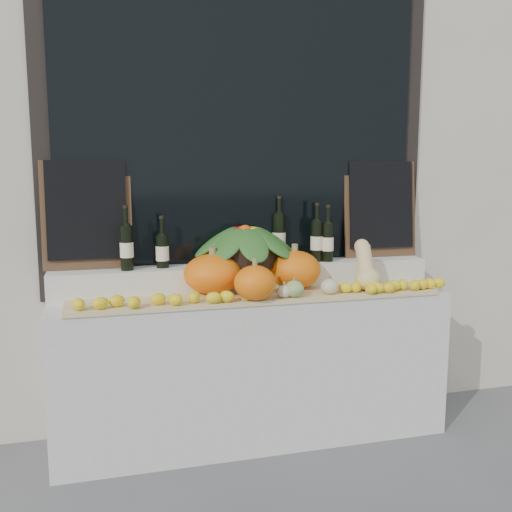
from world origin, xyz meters
TOP-DOWN VIEW (x-y plane):
  - storefront_facade at (0.00, 2.25)m, footprint 7.00×0.94m
  - display_sill at (0.00, 1.52)m, footprint 2.30×0.55m
  - rear_tier at (0.00, 1.68)m, footprint 2.30×0.25m
  - straw_bedding at (0.00, 1.40)m, footprint 2.10×0.32m
  - pumpkin_left at (-0.24, 1.50)m, footprint 0.42×0.42m
  - pumpkin_right at (0.26, 1.52)m, footprint 0.33×0.33m
  - pumpkin_center at (-0.05, 1.28)m, footprint 0.24×0.24m
  - butternut_squash at (0.65, 1.37)m, footprint 0.15×0.21m
  - decorative_gourds at (0.09, 1.30)m, footprint 0.57×0.15m
  - lemon_heap at (0.00, 1.29)m, footprint 2.20×0.16m
  - produce_bowl at (-0.01, 1.66)m, footprint 0.66×0.66m
  - wine_bottle_far_left at (-0.71, 1.63)m, footprint 0.08×0.08m
  - wine_bottle_near_left at (-0.51, 1.67)m, footprint 0.08×0.08m
  - wine_bottle_tall at (0.23, 1.74)m, footprint 0.08×0.08m
  - wine_bottle_near_right at (0.44, 1.65)m, footprint 0.08×0.08m
  - wine_bottle_far_right at (0.51, 1.64)m, footprint 0.08×0.08m
  - chalkboard_left at (-0.92, 1.74)m, footprint 0.50×0.09m
  - chalkboard_right at (0.92, 1.74)m, footprint 0.50×0.09m

SIDE VIEW (x-z plane):
  - display_sill at x=0.00m, z-range 0.00..0.88m
  - straw_bedding at x=0.00m, z-range 0.88..0.90m
  - lemon_heap at x=0.00m, z-range 0.91..0.97m
  - decorative_gourds at x=0.09m, z-range 0.88..1.04m
  - rear_tier at x=0.00m, z-range 0.88..1.04m
  - pumpkin_center at x=-0.05m, z-range 0.91..1.10m
  - pumpkin_right at x=0.26m, z-range 0.91..1.13m
  - pumpkin_left at x=-0.24m, z-range 0.91..1.13m
  - butternut_squash at x=0.65m, z-range 0.88..1.17m
  - wine_bottle_near_left at x=-0.51m, z-range 0.99..1.29m
  - produce_bowl at x=-0.01m, z-range 1.04..1.28m
  - wine_bottle_far_right at x=0.51m, z-range 0.99..1.34m
  - wine_bottle_near_right at x=0.44m, z-range 0.99..1.35m
  - wine_bottle_far_left at x=-0.71m, z-range 0.99..1.36m
  - wine_bottle_tall at x=0.23m, z-range 0.99..1.39m
  - chalkboard_left at x=-0.92m, z-range 1.05..1.67m
  - chalkboard_right at x=0.92m, z-range 1.05..1.67m
  - storefront_facade at x=0.00m, z-range 0.00..4.50m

